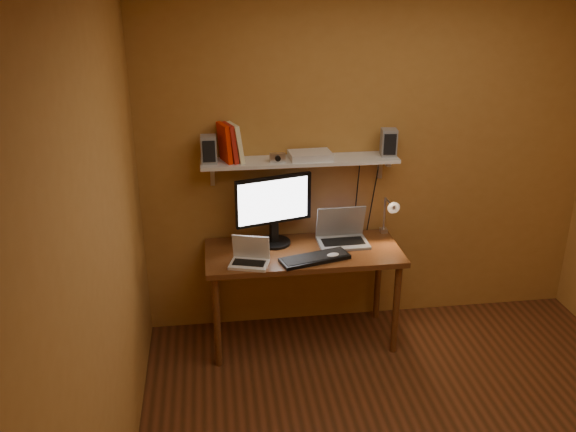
{
  "coord_description": "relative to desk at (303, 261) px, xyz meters",
  "views": [
    {
      "loc": [
        -1.19,
        -2.62,
        2.63
      ],
      "look_at": [
        -0.68,
        1.18,
        1.06
      ],
      "focal_mm": 38.0,
      "sensor_mm": 36.0,
      "label": 1
    }
  ],
  "objects": [
    {
      "name": "room",
      "position": [
        0.55,
        -1.28,
        0.64
      ],
      "size": [
        3.44,
        3.24,
        2.64
      ],
      "color": "brown",
      "rests_on": "ground"
    },
    {
      "name": "desk",
      "position": [
        0.0,
        0.0,
        0.0
      ],
      "size": [
        1.4,
        0.6,
        0.75
      ],
      "color": "brown",
      "rests_on": "ground"
    },
    {
      "name": "wall_shelf",
      "position": [
        0.0,
        0.19,
        0.69
      ],
      "size": [
        1.4,
        0.25,
        0.21
      ],
      "color": "silver",
      "rests_on": "room"
    },
    {
      "name": "monitor",
      "position": [
        -0.19,
        0.14,
        0.38
      ],
      "size": [
        0.56,
        0.3,
        0.52
      ],
      "rotation": [
        0.0,
        0.0,
        0.27
      ],
      "color": "black",
      "rests_on": "desk"
    },
    {
      "name": "laptop",
      "position": [
        0.3,
        0.11,
        0.16
      ],
      "size": [
        0.37,
        0.27,
        0.27
      ],
      "rotation": [
        0.0,
        0.0,
        0.03
      ],
      "color": "gray",
      "rests_on": "desk"
    },
    {
      "name": "netbook",
      "position": [
        -0.39,
        -0.16,
        0.14
      ],
      "size": [
        0.3,
        0.25,
        0.2
      ],
      "rotation": [
        0.0,
        0.0,
        -0.29
      ],
      "color": "silver",
      "rests_on": "desk"
    },
    {
      "name": "keyboard",
      "position": [
        0.05,
        -0.17,
        0.1
      ],
      "size": [
        0.51,
        0.29,
        0.03
      ],
      "primitive_type": "cube",
      "rotation": [
        0.0,
        0.0,
        0.27
      ],
      "color": "black",
      "rests_on": "desk"
    },
    {
      "name": "mouse",
      "position": [
        0.18,
        -0.16,
        0.1
      ],
      "size": [
        0.12,
        0.1,
        0.04
      ],
      "primitive_type": "ellipsoid",
      "rotation": [
        0.0,
        0.0,
        0.29
      ],
      "color": "silver",
      "rests_on": "desk"
    },
    {
      "name": "desk_lamp",
      "position": [
        0.66,
        0.13,
        0.29
      ],
      "size": [
        0.09,
        0.23,
        0.38
      ],
      "color": "silver",
      "rests_on": "desk"
    },
    {
      "name": "speaker_left",
      "position": [
        -0.64,
        0.18,
        0.81
      ],
      "size": [
        0.11,
        0.11,
        0.19
      ],
      "primitive_type": "cube",
      "rotation": [
        0.0,
        0.0,
        -0.0
      ],
      "color": "gray",
      "rests_on": "wall_shelf"
    },
    {
      "name": "speaker_right",
      "position": [
        0.64,
        0.19,
        0.81
      ],
      "size": [
        0.12,
        0.12,
        0.19
      ],
      "primitive_type": "cube",
      "rotation": [
        0.0,
        0.0,
        -0.12
      ],
      "color": "gray",
      "rests_on": "wall_shelf"
    },
    {
      "name": "books",
      "position": [
        -0.49,
        0.2,
        0.84
      ],
      "size": [
        0.19,
        0.19,
        0.27
      ],
      "color": "red",
      "rests_on": "wall_shelf"
    },
    {
      "name": "shelf_camera",
      "position": [
        -0.17,
        0.13,
        0.74
      ],
      "size": [
        0.11,
        0.05,
        0.07
      ],
      "color": "silver",
      "rests_on": "wall_shelf"
    },
    {
      "name": "router",
      "position": [
        0.07,
        0.19,
        0.74
      ],
      "size": [
        0.31,
        0.21,
        0.05
      ],
      "primitive_type": "cube",
      "rotation": [
        0.0,
        0.0,
        0.05
      ],
      "color": "silver",
      "rests_on": "wall_shelf"
    }
  ]
}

